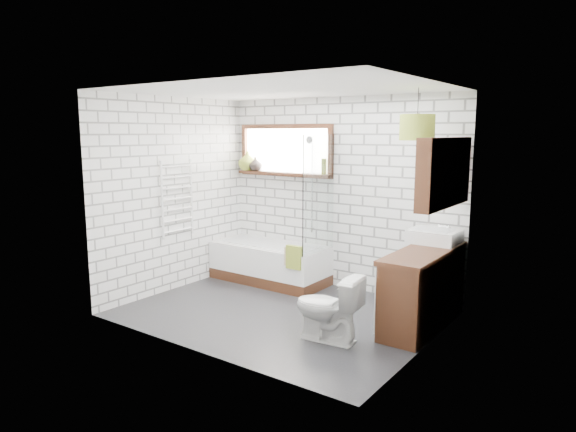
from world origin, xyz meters
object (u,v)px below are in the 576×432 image
Objects in this scene: bathtub at (270,263)px; toilet at (328,307)px; basin at (435,236)px; pendant at (417,127)px; vanity at (423,289)px.

toilet is at bearing -37.00° from bathtub.
pendant is at bearing -102.84° from basin.
basin is (2.29, 0.08, 0.64)m from bathtub.
toilet is at bearing -112.31° from basin.
basin is 1.59m from toilet.
bathtub is 2.88m from pendant.
vanity is 4.00× the size of pendant.
vanity is 1.70m from pendant.
pendant is at bearing 168.08° from vanity.
basin is (-0.06, 0.44, 0.49)m from vanity.
vanity is at bearing -11.92° from pendant.
vanity is 2.74× the size of basin.
pendant is at bearing 148.01° from toilet.
vanity is (2.35, -0.37, 0.15)m from bathtub.
bathtub is 2.38m from vanity.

